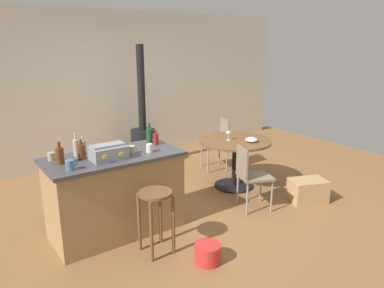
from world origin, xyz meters
TOP-DOWN VIEW (x-y plane):
  - ground_plane at (0.00, 0.00)m, footprint 8.80×8.80m
  - back_wall at (0.00, 2.51)m, footprint 8.00×0.10m
  - kitchen_island at (-1.10, -0.12)m, footprint 1.50×0.74m
  - wooden_stool at (-0.94, -0.76)m, footprint 0.35×0.35m
  - dining_table at (0.93, 0.11)m, footprint 1.08×1.08m
  - folding_chair_near at (0.58, -0.59)m, footprint 0.52×0.52m
  - folding_chair_far at (1.26, 0.90)m, footprint 0.50×0.50m
  - wood_stove at (0.30, 1.84)m, footprint 0.44×0.45m
  - toolbox at (-1.20, -0.23)m, footprint 0.37×0.26m
  - bottle_0 at (-0.53, 0.07)m, footprint 0.08×0.08m
  - bottle_1 at (-1.66, -0.08)m, footprint 0.08×0.08m
  - bottle_2 at (-1.34, 0.13)m, footprint 0.07×0.07m
  - bottle_3 at (-1.43, 0.09)m, footprint 0.06×0.06m
  - bottle_4 at (-1.43, -0.06)m, footprint 0.08×0.08m
  - bottle_5 at (-0.49, -0.02)m, footprint 0.07×0.07m
  - cup_0 at (-0.71, -0.26)m, footprint 0.11×0.07m
  - cup_1 at (-1.64, -0.33)m, footprint 0.12×0.08m
  - cup_2 at (-1.70, 0.10)m, footprint 0.11×0.08m
  - cup_3 at (-0.91, -0.19)m, footprint 0.12×0.09m
  - wine_glass at (0.85, 0.17)m, footprint 0.07×0.07m
  - serving_bowl at (1.04, -0.12)m, footprint 0.18×0.18m
  - cardboard_box at (1.41, -0.89)m, footprint 0.58×0.49m
  - plastic_bucket at (-0.62, -1.23)m, footprint 0.27×0.27m

SIDE VIEW (x-z plane):
  - ground_plane at x=0.00m, z-range 0.00..0.00m
  - plastic_bucket at x=-0.62m, z-range 0.00..0.20m
  - cardboard_box at x=1.41m, z-range 0.00..0.31m
  - kitchen_island at x=-1.10m, z-range 0.00..0.94m
  - folding_chair_near at x=0.58m, z-range 0.08..0.93m
  - wooden_stool at x=-0.94m, z-range 0.16..0.85m
  - wood_stove at x=0.30m, z-range -0.55..1.57m
  - folding_chair_far at x=1.26m, z-range 0.08..0.96m
  - dining_table at x=0.93m, z-range 0.20..0.94m
  - serving_bowl at x=1.04m, z-range 0.74..0.81m
  - wine_glass at x=0.85m, z-range 0.78..0.92m
  - cup_2 at x=-1.70m, z-range 0.94..1.02m
  - cup_3 at x=-0.91m, z-range 0.94..1.03m
  - cup_0 at x=-0.71m, z-range 0.94..1.04m
  - cup_1 at x=-1.64m, z-range 0.94..1.04m
  - bottle_5 at x=-0.49m, z-range 0.92..1.10m
  - bottle_2 at x=-1.34m, z-range 0.91..1.12m
  - toolbox at x=-1.20m, z-range 0.93..1.10m
  - bottle_4 at x=-1.43m, z-range 0.91..1.13m
  - bottle_1 at x=-1.66m, z-range 0.91..1.15m
  - bottle_3 at x=-1.43m, z-range 0.91..1.16m
  - bottle_0 at x=-0.53m, z-range 0.91..1.17m
  - back_wall at x=0.00m, z-range 0.00..2.70m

